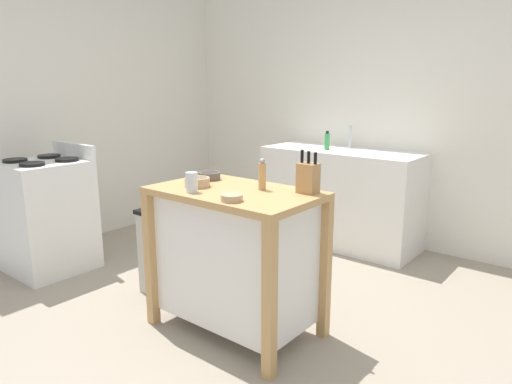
{
  "coord_description": "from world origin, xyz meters",
  "views": [
    {
      "loc": [
        1.74,
        -1.96,
        1.5
      ],
      "look_at": [
        -0.03,
        0.24,
        0.85
      ],
      "focal_mm": 32.64,
      "sensor_mm": 36.0,
      "label": 1
    }
  ],
  "objects": [
    {
      "name": "bottle_spray_cleaner",
      "position": [
        -0.46,
        1.83,
        0.98
      ],
      "size": [
        0.05,
        0.05,
        0.18
      ],
      "color": "green",
      "rests_on": "sink_counter"
    },
    {
      "name": "kitchen_island",
      "position": [
        -0.03,
        0.04,
        0.5
      ],
      "size": [
        1.0,
        0.6,
        0.9
      ],
      "color": "tan",
      "rests_on": "ground"
    },
    {
      "name": "drinking_cup",
      "position": [
        -0.18,
        -0.17,
        0.96
      ],
      "size": [
        0.07,
        0.07,
        0.12
      ],
      "color": "silver",
      "rests_on": "kitchen_island"
    },
    {
      "name": "wall_back",
      "position": [
        0.0,
        2.26,
        1.3
      ],
      "size": [
        4.86,
        0.1,
        2.6
      ],
      "primitive_type": "cube",
      "color": "silver",
      "rests_on": "ground"
    },
    {
      "name": "wall_left",
      "position": [
        -2.43,
        0.83,
        1.3
      ],
      "size": [
        0.1,
        2.86,
        2.6
      ],
      "primitive_type": "cube",
      "color": "silver",
      "rests_on": "ground"
    },
    {
      "name": "ground_plane",
      "position": [
        0.0,
        0.0,
        0.0
      ],
      "size": [
        5.86,
        5.86,
        0.0
      ],
      "primitive_type": "plane",
      "color": "gray",
      "rests_on": "ground"
    },
    {
      "name": "bowl_stoneware_deep",
      "position": [
        -0.26,
        -0.04,
        0.93
      ],
      "size": [
        0.15,
        0.15,
        0.06
      ],
      "color": "tan",
      "rests_on": "kitchen_island"
    },
    {
      "name": "sink_faucet",
      "position": [
        -0.34,
        2.05,
        1.01
      ],
      "size": [
        0.02,
        0.02,
        0.22
      ],
      "color": "#B7BCC1",
      "rests_on": "sink_counter"
    },
    {
      "name": "bowl_ceramic_small",
      "position": [
        -0.35,
        0.16,
        0.92
      ],
      "size": [
        0.14,
        0.14,
        0.05
      ],
      "color": "#564C47",
      "rests_on": "kitchen_island"
    },
    {
      "name": "pepper_grinder",
      "position": [
        0.1,
        0.14,
        0.99
      ],
      "size": [
        0.04,
        0.04,
        0.19
      ],
      "color": "tan",
      "rests_on": "kitchen_island"
    },
    {
      "name": "knife_block",
      "position": [
        0.35,
        0.24,
        0.99
      ],
      "size": [
        0.11,
        0.09,
        0.24
      ],
      "color": "#AD7F4C",
      "rests_on": "kitchen_island"
    },
    {
      "name": "trash_bin",
      "position": [
        -0.77,
        0.12,
        0.32
      ],
      "size": [
        0.36,
        0.28,
        0.63
      ],
      "color": "#B7B2A8",
      "rests_on": "ground"
    },
    {
      "name": "stove",
      "position": [
        -1.88,
        -0.18,
        0.46
      ],
      "size": [
        0.6,
        0.6,
        1.02
      ],
      "color": "silver",
      "rests_on": "ground"
    },
    {
      "name": "sink_counter",
      "position": [
        -0.34,
        1.91,
        0.45
      ],
      "size": [
        1.48,
        0.6,
        0.9
      ],
      "color": "white",
      "rests_on": "ground"
    },
    {
      "name": "bowl_ceramic_wide",
      "position": [
        0.14,
        -0.18,
        0.92
      ],
      "size": [
        0.12,
        0.12,
        0.04
      ],
      "color": "tan",
      "rests_on": "kitchen_island"
    }
  ]
}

